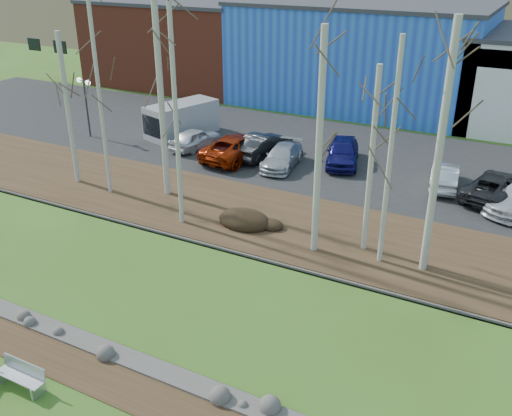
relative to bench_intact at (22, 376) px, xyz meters
The scene contains 27 objects.
dirt_strip 4.13m from the bench_intact, 21.93° to the left, with size 80.00×1.80×0.03m, color #382616.
near_bank_rocks 4.60m from the bench_intact, 33.63° to the left, with size 80.00×0.80×0.50m, color #47423D, non-canonical shape.
river 7.66m from the bench_intact, 60.14° to the left, with size 80.00×8.00×0.90m, color black, non-canonical shape.
far_bank_rocks 11.40m from the bench_intact, 70.46° to the left, with size 80.00×0.80×0.46m, color #47423D, non-canonical shape.
far_bank 14.45m from the bench_intact, 74.71° to the left, with size 80.00×7.00×0.15m, color #382616.
parking_lot 24.73m from the bench_intact, 81.14° to the left, with size 80.00×14.00×0.14m, color black.
building_brick 43.55m from the bench_intact, 117.71° to the left, with size 16.32×12.24×7.80m.
building_blue 38.68m from the bench_intact, 93.26° to the left, with size 20.40×12.24×8.30m.
bench_intact is the anchor object (origin of this frame).
dirt_mound 12.88m from the bench_intact, 86.87° to the left, with size 2.65×1.87×0.52m, color black.
birch_0 17.28m from the bench_intact, 128.19° to the left, with size 0.28×0.28×8.31m.
birch_1 16.11m from the bench_intact, 120.94° to the left, with size 0.21×0.21×11.91m.
birch_2 15.81m from the bench_intact, 108.81° to the left, with size 0.32×0.32×10.37m.
birch_3 13.03m from the bench_intact, 100.34° to the left, with size 0.22×0.22×11.28m.
birch_4 13.76m from the bench_intact, 69.02° to the left, with size 0.29×0.29×9.64m.
birch_5 15.28m from the bench_intact, 63.67° to the left, with size 0.24×0.24×8.13m.
birch_6 15.27m from the bench_intact, 59.05° to the left, with size 0.21×0.21×9.41m.
birch_7 16.50m from the bench_intact, 53.83° to the left, with size 0.31×0.31×10.16m.
street_lamp 25.53m from the bench_intact, 128.18° to the left, with size 1.50×0.73×4.06m.
car_0 22.61m from the bench_intact, 109.85° to the left, with size 1.59×3.96×1.35m, color silver.
car_1 22.06m from the bench_intact, 97.64° to the left, with size 1.63×4.66×1.54m, color black.
car_2 21.21m from the bench_intact, 101.57° to the left, with size 2.55×5.53×1.54m, color maroon.
car_3 20.88m from the bench_intact, 93.02° to the left, with size 1.79×4.39×1.27m, color #A2A7AA.
car_4 23.07m from the bench_intact, 85.04° to the left, with size 1.87×4.65×1.59m, color #121054.
car_5 23.64m from the bench_intact, 69.53° to the left, with size 1.42×4.09×1.35m, color #B0B0B3.
car_6 24.42m from the bench_intact, 63.20° to the left, with size 2.36×5.11×1.42m, color black.
van_grey 25.28m from the bench_intact, 113.83° to the left, with size 3.57×5.60×2.27m.
Camera 1 is at (8.99, -8.16, 12.50)m, focal length 40.00 mm.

